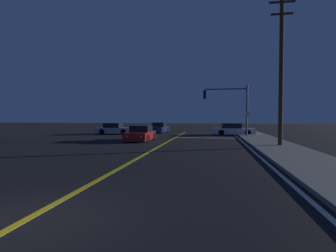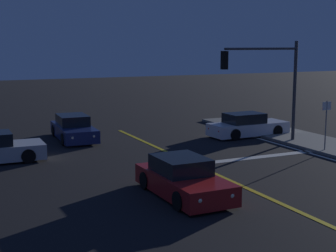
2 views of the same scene
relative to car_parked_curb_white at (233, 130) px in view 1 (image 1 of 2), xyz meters
name	(u,v)px [view 1 (image 1 of 2)]	position (x,y,z in m)	size (l,w,h in m)	color
ground_plane	(22,222)	(-6.04, -27.07, -0.58)	(160.00, 160.00, 0.00)	black
sidewalk_right	(287,152)	(1.99, -15.23, -0.51)	(3.20, 42.61, 0.15)	slate
lane_line_center	(153,150)	(-6.04, -15.23, -0.58)	(0.20, 40.24, 0.01)	gold
lane_line_edge_right	(254,152)	(0.14, -15.23, -0.58)	(0.16, 40.24, 0.01)	silver
stop_bar	(207,138)	(-2.82, -4.90, -0.58)	(6.42, 0.50, 0.01)	silver
car_parked_curb_white	(233,130)	(0.00, 0.00, 0.00)	(4.73, 1.91, 1.34)	silver
car_side_waiting_red	(141,134)	(-8.56, -8.79, 0.00)	(2.02, 4.44, 1.34)	maroon
car_mid_block_silver	(115,129)	(-13.99, -0.65, 0.00)	(4.38, 2.02, 1.34)	#B2B5BA
car_far_approaching_navy	(159,128)	(-9.30, 3.25, 0.00)	(2.06, 4.69, 1.34)	navy
traffic_signal_near_right	(230,102)	(-0.53, -2.60, 3.07)	(4.61, 0.28, 5.40)	#38383D
utility_pole_right	(281,68)	(2.29, -12.18, 4.87)	(1.71, 0.29, 10.48)	#42301E
street_sign_corner	(247,121)	(0.89, -5.40, 1.12)	(0.56, 0.08, 2.55)	slate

